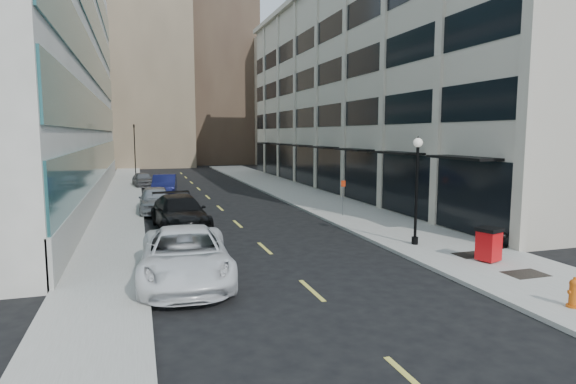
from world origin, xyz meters
TOP-DOWN VIEW (x-y plane):
  - ground at (0.00, 0.00)m, footprint 160.00×160.00m
  - sidewalk_right at (7.50, 20.00)m, footprint 5.00×80.00m
  - sidewalk_left at (-6.50, 20.00)m, footprint 3.00×80.00m
  - building_right at (16.94, 26.99)m, footprint 15.30×46.50m
  - skyline_tan_near at (-4.00, 68.00)m, footprint 14.00×18.00m
  - skyline_brown at (8.00, 72.00)m, footprint 12.00×16.00m
  - skyline_tan_far at (-14.00, 78.00)m, footprint 12.00×14.00m
  - skyline_stone at (18.00, 66.00)m, footprint 10.00×14.00m
  - grate_mid at (7.60, 1.00)m, footprint 1.40×1.00m
  - grate_far at (7.60, 3.80)m, footprint 1.40×1.00m
  - road_centerline at (0.00, 17.00)m, footprint 0.15×68.20m
  - traffic_signal at (-5.50, 48.00)m, footprint 0.66×0.66m
  - car_white_van at (-3.78, 4.20)m, footprint 3.40×6.65m
  - car_black_pickup at (-3.20, 13.38)m, footprint 3.03×6.31m
  - car_silver_sedan at (-4.23, 19.27)m, footprint 2.08×5.01m
  - car_blue_sedan at (-3.20, 28.00)m, footprint 2.34×5.32m
  - car_grey_sedan at (-4.80, 35.00)m, footprint 2.21×4.35m
  - fire_hydrant at (6.40, -2.00)m, footprint 0.35×0.35m
  - trash_bin at (7.51, 2.80)m, footprint 1.02×1.02m
  - lamppost at (6.40, 6.16)m, footprint 0.40×0.40m
  - sign_post at (6.40, 14.02)m, footprint 0.26×0.07m
  - urn_planter at (9.60, 4.49)m, footprint 0.50×0.50m

SIDE VIEW (x-z plane):
  - ground at x=0.00m, z-range 0.00..0.00m
  - road_centerline at x=0.00m, z-range 0.00..0.01m
  - sidewalk_right at x=7.50m, z-range 0.00..0.15m
  - sidewalk_left at x=-6.50m, z-range 0.00..0.15m
  - grate_mid at x=7.60m, z-range 0.15..0.16m
  - grate_far at x=7.60m, z-range 0.15..0.16m
  - urn_planter at x=9.60m, z-range 0.22..0.92m
  - fire_hydrant at x=6.40m, z-range 0.14..1.01m
  - car_grey_sedan at x=-4.80m, z-range 0.00..1.42m
  - car_silver_sedan at x=-4.23m, z-range 0.00..1.70m
  - car_blue_sedan at x=-3.20m, z-range 0.00..1.70m
  - trash_bin at x=7.51m, z-range 0.20..1.51m
  - car_black_pickup at x=-3.20m, z-range 0.00..1.77m
  - car_white_van at x=-3.78m, z-range 0.00..1.80m
  - sign_post at x=6.40m, z-range 0.49..2.74m
  - lamppost at x=6.40m, z-range 0.57..5.37m
  - traffic_signal at x=-5.50m, z-range 2.23..9.21m
  - building_right at x=16.94m, z-range -0.13..18.12m
  - skyline_stone at x=18.00m, z-range 0.00..20.00m
  - skyline_tan_far at x=-14.00m, z-range 0.00..22.00m
  - skyline_tan_near at x=-4.00m, z-range 0.00..28.00m
  - skyline_brown at x=8.00m, z-range 0.00..34.00m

